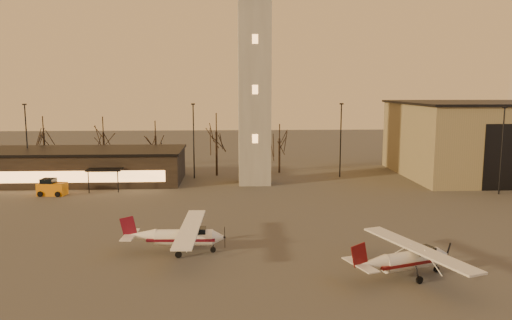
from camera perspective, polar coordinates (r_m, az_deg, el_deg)
The scene contains 9 objects.
ground at distance 35.45m, azimuth 2.17°, elevation -11.99°, with size 220.00×220.00×0.00m, color #403E3B.
control_tower at distance 63.30m, azimuth -0.19°, elevation 11.99°, with size 6.80×6.80×32.60m.
hangar at distance 77.92m, azimuth 27.16°, elevation 2.16°, with size 30.60×20.60×10.30m.
terminal at distance 68.56m, azimuth -18.96°, elevation -0.62°, with size 25.40×12.20×4.30m.
light_poles at distance 64.57m, azimuth 0.22°, elevation 2.21°, with size 58.50×12.25×10.14m.
tree_row at distance 73.33m, azimuth -11.31°, elevation 3.20°, with size 37.20×9.20×8.80m.
cessna_front at distance 34.79m, azimuth 17.49°, elevation -11.10°, with size 8.18×10.01×2.81m.
cessna_rear at distance 38.12m, azimuth -8.03°, elevation -9.04°, with size 8.17×10.33×2.85m.
service_cart at distance 61.86m, azimuth -22.31°, elevation -3.07°, with size 3.23×2.25×1.94m.
Camera 1 is at (-2.99, -33.10, 12.32)m, focal length 35.00 mm.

